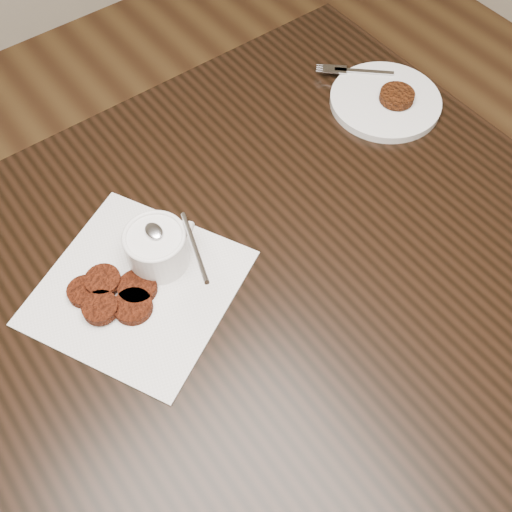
# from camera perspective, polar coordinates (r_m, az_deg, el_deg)

# --- Properties ---
(table) EXTENTS (1.50, 0.96, 0.75)m
(table) POSITION_cam_1_polar(r_m,az_deg,el_deg) (1.25, -7.12, -15.95)
(table) COLOR black
(table) RESTS_ON floor
(napkin) EXTENTS (0.38, 0.38, 0.00)m
(napkin) POSITION_cam_1_polar(r_m,az_deg,el_deg) (0.95, -11.06, -2.94)
(napkin) COLOR white
(napkin) RESTS_ON table
(sauce_ramekin) EXTENTS (0.14, 0.14, 0.13)m
(sauce_ramekin) POSITION_cam_1_polar(r_m,az_deg,el_deg) (0.92, -9.63, 1.95)
(sauce_ramekin) COLOR white
(sauce_ramekin) RESTS_ON napkin
(patty_cluster) EXTENTS (0.26, 0.26, 0.02)m
(patty_cluster) POSITION_cam_1_polar(r_m,az_deg,el_deg) (0.94, -13.56, -3.68)
(patty_cluster) COLOR #62200D
(patty_cluster) RESTS_ON napkin
(plate_with_patty) EXTENTS (0.30, 0.30, 0.03)m
(plate_with_patty) POSITION_cam_1_polar(r_m,az_deg,el_deg) (1.21, 12.17, 14.39)
(plate_with_patty) COLOR white
(plate_with_patty) RESTS_ON table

